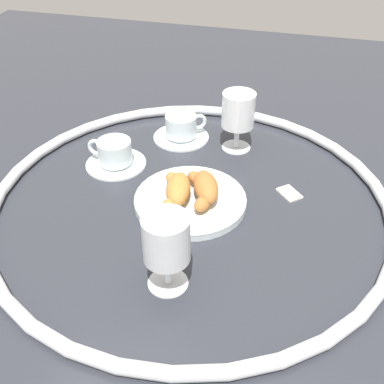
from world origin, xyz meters
TOP-DOWN VIEW (x-y plane):
  - ground_plane at (0.00, 0.00)m, footprint 2.20×2.20m
  - table_chrome_rim at (0.00, 0.00)m, footprint 0.80×0.80m
  - pastry_plate at (0.00, -0.00)m, footprint 0.23×0.23m
  - croissant_large at (0.01, -0.03)m, footprint 0.13×0.10m
  - croissant_small at (-0.01, 0.03)m, footprint 0.13×0.08m
  - coffee_cup_near at (0.10, 0.20)m, footprint 0.14×0.14m
  - coffee_cup_far at (0.25, 0.09)m, footprint 0.14×0.14m
  - juice_glass_left at (0.24, -0.05)m, footprint 0.08×0.08m
  - juice_glass_right at (-0.22, -0.02)m, footprint 0.08×0.08m
  - sugar_packet at (0.08, -0.19)m, footprint 0.06×0.06m

SIDE VIEW (x-z plane):
  - ground_plane at x=0.00m, z-range 0.00..0.00m
  - sugar_packet at x=0.08m, z-range 0.00..0.01m
  - pastry_plate at x=0.00m, z-range 0.00..0.02m
  - table_chrome_rim at x=0.00m, z-range 0.00..0.02m
  - coffee_cup_near at x=0.10m, z-range 0.00..0.06m
  - coffee_cup_far at x=0.25m, z-range 0.00..0.06m
  - croissant_large at x=0.01m, z-range 0.02..0.06m
  - croissant_small at x=-0.01m, z-range 0.02..0.06m
  - juice_glass_right at x=-0.22m, z-range 0.02..0.16m
  - juice_glass_left at x=0.24m, z-range 0.02..0.16m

